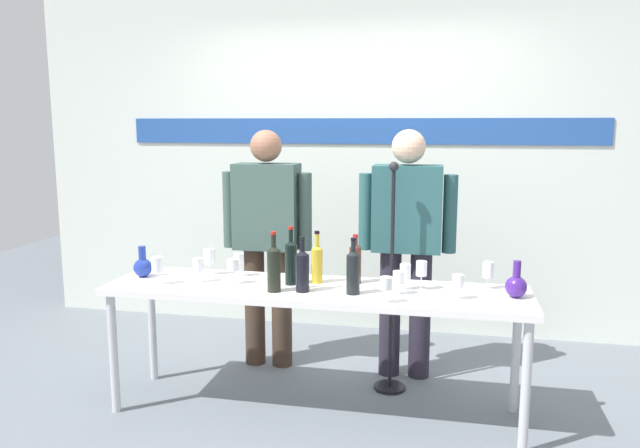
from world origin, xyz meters
TOP-DOWN VIEW (x-y plane):
  - ground_plane at (0.00, 0.00)m, footprint 10.00×10.00m
  - back_wall at (0.00, 1.60)m, footprint 5.39×0.11m
  - display_table at (0.00, 0.00)m, footprint 2.40×0.58m
  - decanter_blue_left at (-1.07, 0.02)m, footprint 0.11×0.11m
  - decanter_blue_right at (1.10, 0.02)m, footprint 0.12×0.12m
  - presenter_left at (-0.47, 0.64)m, footprint 0.62×0.22m
  - presenter_right at (0.47, 0.64)m, footprint 0.63×0.22m
  - wine_bottle_0 at (-0.20, -0.13)m, footprint 0.08×0.08m
  - wine_bottle_1 at (0.21, 0.14)m, footprint 0.07×0.07m
  - wine_bottle_2 at (-0.01, 0.10)m, footprint 0.07×0.07m
  - wine_bottle_3 at (0.23, -0.09)m, footprint 0.07×0.07m
  - wine_bottle_4 at (-0.15, 0.04)m, footprint 0.07×0.07m
  - wine_bottle_5 at (-0.05, -0.10)m, footprint 0.07×0.07m
  - wine_glass_left_0 at (-0.48, -0.02)m, footprint 0.07×0.07m
  - wine_glass_left_1 at (-0.70, 0.16)m, footprint 0.07×0.07m
  - wine_glass_left_2 at (-0.50, 0.16)m, footprint 0.06×0.06m
  - wine_glass_left_3 at (-0.69, -0.03)m, footprint 0.06×0.06m
  - wine_glass_left_4 at (-0.90, -0.12)m, footprint 0.07×0.07m
  - wine_glass_right_0 at (0.48, -0.05)m, footprint 0.06×0.06m
  - wine_glass_right_1 at (0.51, 0.06)m, footprint 0.06×0.06m
  - wine_glass_right_2 at (0.59, 0.07)m, footprint 0.06×0.06m
  - wine_glass_right_3 at (0.79, -0.08)m, footprint 0.06×0.06m
  - wine_glass_right_4 at (0.96, 0.17)m, footprint 0.06×0.06m
  - wine_glass_right_5 at (0.43, -0.22)m, footprint 0.07×0.07m
  - microphone_stand at (0.40, 0.40)m, footprint 0.20×0.20m

SIDE VIEW (x-z plane):
  - ground_plane at x=0.00m, z-range 0.00..0.00m
  - microphone_stand at x=0.40m, z-range -0.25..1.20m
  - display_table at x=0.00m, z-range 0.31..1.06m
  - decanter_blue_left at x=-1.07m, z-range 0.72..0.91m
  - decanter_blue_right at x=1.10m, z-range 0.72..0.92m
  - wine_glass_right_0 at x=0.48m, z-range 0.78..0.91m
  - wine_glass_right_3 at x=0.79m, z-range 0.78..0.91m
  - wine_glass_left_3 at x=-0.69m, z-range 0.78..0.92m
  - wine_glass_right_1 at x=0.51m, z-range 0.78..0.92m
  - wine_glass_right_5 at x=0.43m, z-range 0.78..0.92m
  - wine_glass_left_2 at x=-0.50m, z-range 0.78..0.93m
  - wine_glass_left_0 at x=-0.48m, z-range 0.78..0.93m
  - wine_glass_right_4 at x=0.96m, z-range 0.78..0.94m
  - wine_glass_left_1 at x=-0.70m, z-range 0.78..0.94m
  - wine_glass_left_4 at x=-0.90m, z-range 0.78..0.95m
  - wine_glass_right_2 at x=0.59m, z-range 0.79..0.95m
  - wine_bottle_2 at x=-0.01m, z-range 0.72..1.03m
  - wine_bottle_1 at x=0.21m, z-range 0.73..1.02m
  - wine_bottle_5 at x=-0.05m, z-range 0.72..1.03m
  - wine_bottle_3 at x=0.23m, z-range 0.73..1.04m
  - wine_bottle_4 at x=-0.15m, z-range 0.72..1.06m
  - wine_bottle_0 at x=-0.20m, z-range 0.72..1.06m
  - presenter_left at x=-0.47m, z-range 0.12..1.75m
  - presenter_right at x=0.47m, z-range 0.13..1.76m
  - back_wall at x=0.00m, z-range 0.00..3.00m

